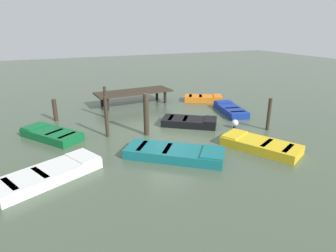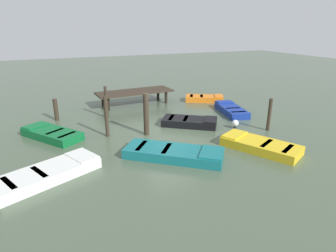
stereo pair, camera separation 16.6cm
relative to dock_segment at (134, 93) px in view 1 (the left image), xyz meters
name	(u,v)px [view 1 (the left image)]	position (x,y,z in m)	size (l,w,h in m)	color
ground_plane	(168,132)	(-0.11, -6.19, -0.84)	(80.00, 80.00, 0.00)	#475642
dock_segment	(134,93)	(0.00, 0.00, 0.00)	(5.44, 2.29, 0.95)	#33281E
rowboat_white	(49,174)	(-6.07, -8.89, -0.63)	(4.01, 2.85, 0.46)	silver
rowboat_black	(190,122)	(1.47, -5.65, -0.63)	(3.23, 2.86, 0.46)	black
rowboat_green	(51,134)	(-5.77, -4.59, -0.63)	(2.93, 3.39, 0.46)	#0F602D
rowboat_yellow	(260,145)	(2.83, -9.90, -0.63)	(2.82, 3.68, 0.46)	gold
rowboat_teal	(175,153)	(-1.07, -9.13, -0.63)	(4.16, 3.73, 0.46)	#14666B
rowboat_orange	(203,98)	(4.98, -1.21, -0.63)	(2.94, 2.36, 0.46)	orange
rowboat_blue	(230,109)	(5.03, -4.51, -0.63)	(1.83, 3.29, 0.46)	navy
mooring_piling_center	(105,102)	(-2.51, -2.34, 0.12)	(0.17, 0.17, 1.92)	#33281E
mooring_piling_far_left	(106,117)	(-3.15, -5.49, 0.20)	(0.17, 0.17, 2.08)	#33281E
mooring_piling_near_right	(269,114)	(4.95, -8.01, 0.02)	(0.18, 0.18, 1.74)	#33281E
mooring_piling_mid_left	(146,115)	(-1.25, -6.05, 0.23)	(0.27, 0.27, 2.16)	#33281E
mooring_piling_mid_right	(55,110)	(-5.35, -1.71, -0.20)	(0.25, 0.25, 1.29)	#33281E
marker_buoy	(235,123)	(3.51, -7.07, -0.56)	(0.36, 0.36, 0.48)	#262626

